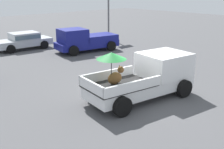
{
  "coord_description": "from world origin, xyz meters",
  "views": [
    {
      "loc": [
        -8.9,
        -7.72,
        4.78
      ],
      "look_at": [
        -0.87,
        0.91,
        1.1
      ],
      "focal_mm": 45.13,
      "sensor_mm": 36.0,
      "label": 1
    }
  ],
  "objects": [
    {
      "name": "parked_sedan_near",
      "position": [
        1.06,
        13.31,
        0.74
      ],
      "size": [
        4.42,
        2.23,
        1.33
      ],
      "rotation": [
        0.0,
        0.0,
        3.06
      ],
      "color": "black",
      "rests_on": "ground"
    },
    {
      "name": "motel_sign",
      "position": [
        9.17,
        12.2,
        3.58
      ],
      "size": [
        1.4,
        0.16,
        5.09
      ],
      "color": "#59595B",
      "rests_on": "ground"
    },
    {
      "name": "pickup_truck_main",
      "position": [
        0.42,
        -0.05,
        0.97
      ],
      "size": [
        5.26,
        2.81,
        2.27
      ],
      "rotation": [
        0.0,
        0.0,
        -0.14
      ],
      "color": "black",
      "rests_on": "ground"
    },
    {
      "name": "ground_plane",
      "position": [
        0.0,
        0.0,
        0.0
      ],
      "size": [
        80.0,
        80.0,
        0.0
      ],
      "primitive_type": "plane",
      "color": "#4C4C4F"
    },
    {
      "name": "pickup_truck_far",
      "position": [
        4.11,
        9.36,
        0.87
      ],
      "size": [
        5.04,
        2.83,
        1.8
      ],
      "rotation": [
        0.0,
        0.0,
        2.96
      ],
      "color": "black",
      "rests_on": "ground"
    }
  ]
}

